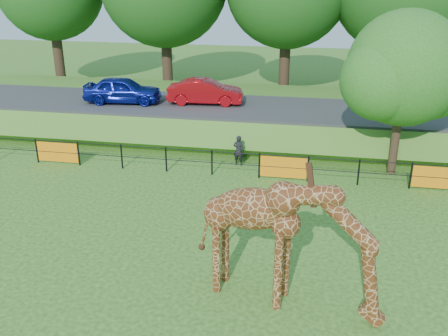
{
  "coord_description": "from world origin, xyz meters",
  "views": [
    {
      "loc": [
        4.01,
        -11.1,
        8.2
      ],
      "look_at": [
        1.25,
        3.96,
        2.0
      ],
      "focal_mm": 40.0,
      "sensor_mm": 36.0,
      "label": 1
    }
  ],
  "objects_px": {
    "car_red": "(205,92)",
    "tree_east": "(407,73)",
    "car_blue": "(123,90)",
    "visitor": "(239,150)",
    "giraffe": "(289,243)"
  },
  "relations": [
    {
      "from": "car_red",
      "to": "tree_east",
      "type": "relative_size",
      "value": 0.58
    },
    {
      "from": "car_blue",
      "to": "visitor",
      "type": "xyz_separation_m",
      "value": [
        6.93,
        -4.32,
        -1.43
      ]
    },
    {
      "from": "car_blue",
      "to": "car_red",
      "type": "xyz_separation_m",
      "value": [
        4.37,
        0.57,
        -0.04
      ]
    },
    {
      "from": "giraffe",
      "to": "visitor",
      "type": "relative_size",
      "value": 3.65
    },
    {
      "from": "car_blue",
      "to": "tree_east",
      "type": "xyz_separation_m",
      "value": [
        13.59,
        -4.0,
        2.17
      ]
    },
    {
      "from": "car_red",
      "to": "giraffe",
      "type": "bearing_deg",
      "value": -164.65
    },
    {
      "from": "tree_east",
      "to": "giraffe",
      "type": "bearing_deg",
      "value": -111.93
    },
    {
      "from": "giraffe",
      "to": "visitor",
      "type": "height_order",
      "value": "giraffe"
    },
    {
      "from": "car_blue",
      "to": "car_red",
      "type": "relative_size",
      "value": 1.03
    },
    {
      "from": "car_blue",
      "to": "giraffe",
      "type": "bearing_deg",
      "value": -150.79
    },
    {
      "from": "car_red",
      "to": "tree_east",
      "type": "bearing_deg",
      "value": -121.25
    },
    {
      "from": "car_blue",
      "to": "visitor",
      "type": "distance_m",
      "value": 8.29
    },
    {
      "from": "car_blue",
      "to": "car_red",
      "type": "bearing_deg",
      "value": -88.34
    },
    {
      "from": "giraffe",
      "to": "tree_east",
      "type": "distance_m",
      "value": 10.83
    },
    {
      "from": "giraffe",
      "to": "tree_east",
      "type": "bearing_deg",
      "value": 82.05
    }
  ]
}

